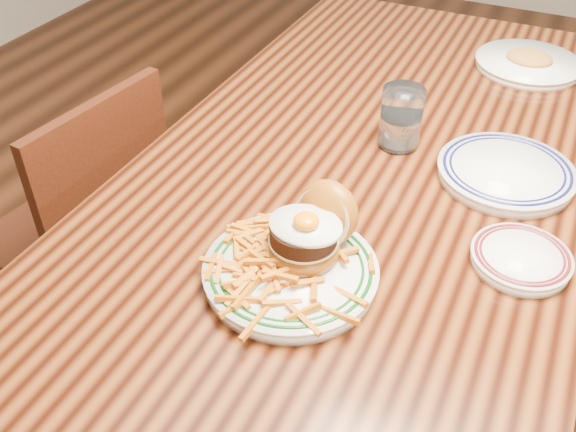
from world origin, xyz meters
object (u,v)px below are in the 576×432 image
at_px(table, 372,190).
at_px(chair_left, 89,229).
at_px(main_plate, 297,257).
at_px(side_plate, 521,258).

relative_size(table, chair_left, 1.96).
bearing_deg(main_plate, side_plate, 39.87).
height_order(table, chair_left, chair_left).
distance_m(chair_left, main_plate, 0.78).
bearing_deg(side_plate, table, 158.16).
distance_m(chair_left, side_plate, 1.03).
xyz_separation_m(table, side_plate, (0.31, -0.20, 0.10)).
xyz_separation_m(chair_left, main_plate, (0.66, -0.22, 0.35)).
distance_m(table, chair_left, 0.72).
bearing_deg(main_plate, table, 101.21).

